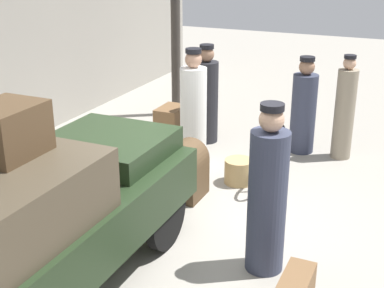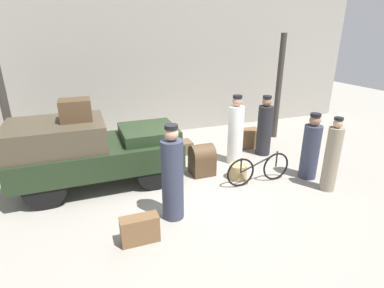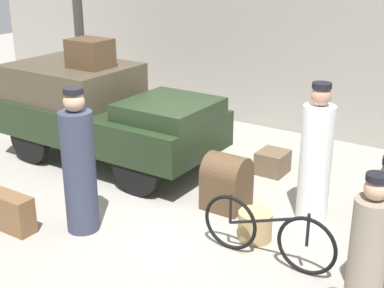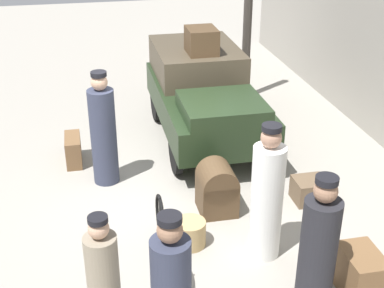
# 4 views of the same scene
# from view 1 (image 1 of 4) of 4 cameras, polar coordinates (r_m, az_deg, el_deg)

# --- Properties ---
(ground_plane) EXTENTS (30.00, 30.00, 0.00)m
(ground_plane) POSITION_cam_1_polar(r_m,az_deg,el_deg) (6.86, 0.84, -8.22)
(ground_plane) COLOR gray
(canopy_pillar_right) EXTENTS (0.19, 0.19, 3.33)m
(canopy_pillar_right) POSITION_cam_1_polar(r_m,az_deg,el_deg) (10.65, -1.76, 11.81)
(canopy_pillar_right) COLOR #38332D
(canopy_pillar_right) RESTS_ON ground
(truck) EXTENTS (3.64, 1.69, 1.57)m
(truck) POSITION_cam_1_polar(r_m,az_deg,el_deg) (5.37, -16.60, -7.10)
(truck) COLOR black
(truck) RESTS_ON ground
(bicycle) EXTENTS (1.65, 0.04, 0.74)m
(bicycle) POSITION_cam_1_polar(r_m,az_deg,el_deg) (7.98, 8.36, -1.31)
(bicycle) COLOR black
(bicycle) RESTS_ON ground
(wicker_basket) EXTENTS (0.42, 0.42, 0.36)m
(wicker_basket) POSITION_cam_1_polar(r_m,az_deg,el_deg) (7.85, 5.02, -2.92)
(wicker_basket) COLOR tan
(wicker_basket) RESTS_ON ground
(conductor_in_dark_uniform) EXTENTS (0.41, 0.41, 1.61)m
(conductor_in_dark_uniform) POSITION_cam_1_polar(r_m,az_deg,el_deg) (9.02, 11.81, 3.60)
(conductor_in_dark_uniform) COLOR #33384C
(conductor_in_dark_uniform) RESTS_ON ground
(porter_carrying_trunk) EXTENTS (0.41, 0.41, 1.86)m
(porter_carrying_trunk) POSITION_cam_1_polar(r_m,az_deg,el_deg) (5.62, 8.04, -5.61)
(porter_carrying_trunk) COLOR #33384C
(porter_carrying_trunk) RESTS_ON ground
(porter_with_bicycle) EXTENTS (0.32, 0.32, 1.69)m
(porter_with_bicycle) POSITION_cam_1_polar(r_m,az_deg,el_deg) (8.89, 15.96, 3.36)
(porter_with_bicycle) COLOR gray
(porter_with_bicycle) RESTS_ON ground
(porter_standing_middle) EXTENTS (0.41, 0.41, 1.85)m
(porter_standing_middle) POSITION_cam_1_polar(r_m,az_deg,el_deg) (8.26, 0.15, 3.31)
(porter_standing_middle) COLOR white
(porter_standing_middle) RESTS_ON ground
(porter_lifting_near_truck) EXTENTS (0.41, 0.41, 1.72)m
(porter_lifting_near_truck) POSITION_cam_1_polar(r_m,az_deg,el_deg) (9.29, 1.53, 4.88)
(porter_lifting_near_truck) COLOR #232328
(porter_lifting_near_truck) RESTS_ON ground
(suitcase_small_leather) EXTENTS (0.56, 0.54, 0.78)m
(suitcase_small_leather) POSITION_cam_1_polar(r_m,az_deg,el_deg) (7.34, -0.89, -2.83)
(suitcase_small_leather) COLOR #4C3823
(suitcase_small_leather) RESTS_ON ground
(trunk_umber_medium) EXTENTS (0.62, 0.42, 0.57)m
(trunk_umber_medium) POSITION_cam_1_polar(r_m,az_deg,el_deg) (9.60, -2.19, 2.31)
(trunk_umber_medium) COLOR brown
(trunk_umber_medium) RESTS_ON ground
(suitcase_black_upright) EXTENTS (0.44, 0.48, 0.36)m
(suitcase_black_upright) POSITION_cam_1_polar(r_m,az_deg,el_deg) (8.11, -10.13, -2.37)
(suitcase_black_upright) COLOR brown
(suitcase_black_upright) RESTS_ON ground
(trunk_on_truck_roof) EXTENTS (0.64, 0.53, 0.46)m
(trunk_on_truck_roof) POSITION_cam_1_polar(r_m,az_deg,el_deg) (4.89, -19.21, 1.38)
(trunk_on_truck_roof) COLOR #4C3823
(trunk_on_truck_roof) RESTS_ON truck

